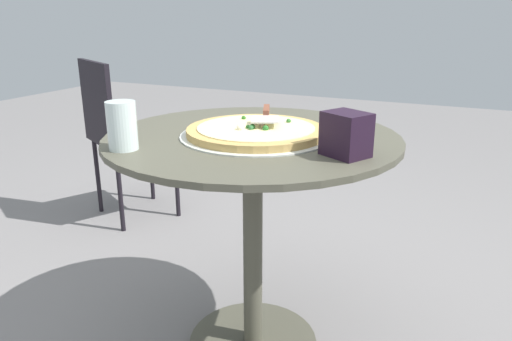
{
  "coord_description": "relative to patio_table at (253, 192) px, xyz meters",
  "views": [
    {
      "loc": [
        1.27,
        0.6,
        1.1
      ],
      "look_at": [
        0.01,
        0.02,
        0.64
      ],
      "focal_mm": 33.82,
      "sensor_mm": 36.0,
      "label": 1
    }
  ],
  "objects": [
    {
      "name": "patio_table",
      "position": [
        0.0,
        0.0,
        0.0
      ],
      "size": [
        0.88,
        0.88,
        0.75
      ],
      "color": "#514F40",
      "rests_on": "ground"
    },
    {
      "name": "patio_chair_far",
      "position": [
        -0.69,
        -1.11,
        -0.05
      ],
      "size": [
        0.52,
        0.52,
        0.86
      ],
      "color": "black",
      "rests_on": "ground"
    },
    {
      "name": "pizza_server",
      "position": [
        -0.07,
        0.01,
        0.23
      ],
      "size": [
        0.21,
        0.12,
        0.02
      ],
      "color": "silver",
      "rests_on": "pizza_on_tray"
    },
    {
      "name": "napkin_dispenser",
      "position": [
        0.1,
        0.31,
        0.24
      ],
      "size": [
        0.13,
        0.14,
        0.11
      ],
      "primitive_type": "cube",
      "rotation": [
        0.0,
        0.0,
        1.07
      ],
      "color": "black",
      "rests_on": "patio_table"
    },
    {
      "name": "pizza_on_tray",
      "position": [
        0.01,
        0.02,
        0.2
      ],
      "size": [
        0.45,
        0.45,
        0.05
      ],
      "color": "silver",
      "rests_on": "patio_table"
    },
    {
      "name": "drinking_cup",
      "position": [
        0.29,
        -0.25,
        0.25
      ],
      "size": [
        0.08,
        0.08,
        0.13
      ],
      "primitive_type": "cylinder",
      "color": "silver",
      "rests_on": "patio_table"
    }
  ]
}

